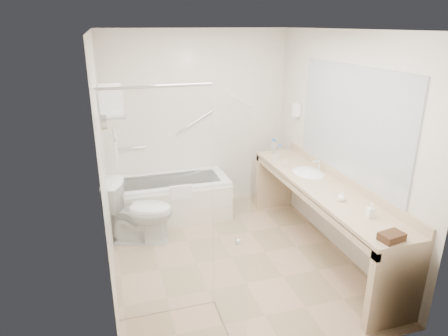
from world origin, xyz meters
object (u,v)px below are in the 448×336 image
object	(u,v)px
bathtub	(170,199)
amenity_basket	(392,237)
toilet	(140,211)
water_bottle_left	(274,147)
vanity_counter	(321,202)

from	to	relation	value
bathtub	amenity_basket	size ratio (longest dim) A/B	7.83
toilet	water_bottle_left	world-z (taller)	water_bottle_left
vanity_counter	water_bottle_left	world-z (taller)	water_bottle_left
bathtub	water_bottle_left	distance (m)	1.62
amenity_basket	water_bottle_left	size ratio (longest dim) A/B	1.09
bathtub	amenity_basket	distance (m)	3.07
bathtub	water_bottle_left	world-z (taller)	water_bottle_left
bathtub	water_bottle_left	bearing A→B (deg)	-5.40
vanity_counter	water_bottle_left	bearing A→B (deg)	92.29
amenity_basket	bathtub	bearing A→B (deg)	118.75
bathtub	vanity_counter	size ratio (longest dim) A/B	0.59
vanity_counter	amenity_basket	distance (m)	1.28
toilet	water_bottle_left	distance (m)	2.04
toilet	amenity_basket	world-z (taller)	amenity_basket
bathtub	water_bottle_left	xyz separation A→B (m)	(1.47, -0.14, 0.66)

